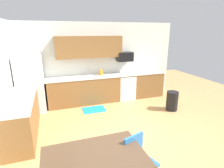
{
  "coord_description": "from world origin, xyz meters",
  "views": [
    {
      "loc": [
        -1.51,
        -3.45,
        2.4
      ],
      "look_at": [
        0.0,
        1.0,
        1.0
      ],
      "focal_mm": 28.54,
      "sensor_mm": 36.0,
      "label": 1
    }
  ],
  "objects_px": {
    "trash_bin": "(172,101)",
    "dining_table": "(95,160)",
    "chair_near_table": "(138,158)",
    "kettle": "(101,73)",
    "microwave": "(125,57)",
    "oven_range": "(125,86)",
    "refrigerator": "(31,84)"
  },
  "relations": [
    {
      "from": "refrigerator",
      "to": "dining_table",
      "type": "bearing_deg",
      "value": -73.38
    },
    {
      "from": "oven_range",
      "to": "kettle",
      "type": "distance_m",
      "value": 1.06
    },
    {
      "from": "trash_bin",
      "to": "microwave",
      "type": "bearing_deg",
      "value": 122.77
    },
    {
      "from": "dining_table",
      "to": "trash_bin",
      "type": "xyz_separation_m",
      "value": [
        3.03,
        2.31,
        -0.4
      ]
    },
    {
      "from": "trash_bin",
      "to": "oven_range",
      "type": "bearing_deg",
      "value": 124.54
    },
    {
      "from": "oven_range",
      "to": "trash_bin",
      "type": "bearing_deg",
      "value": -55.46
    },
    {
      "from": "dining_table",
      "to": "oven_range",
      "type": "bearing_deg",
      "value": 61.42
    },
    {
      "from": "chair_near_table",
      "to": "kettle",
      "type": "height_order",
      "value": "kettle"
    },
    {
      "from": "microwave",
      "to": "trash_bin",
      "type": "relative_size",
      "value": 0.9
    },
    {
      "from": "chair_near_table",
      "to": "kettle",
      "type": "bearing_deg",
      "value": 83.3
    },
    {
      "from": "oven_range",
      "to": "trash_bin",
      "type": "distance_m",
      "value": 1.75
    },
    {
      "from": "microwave",
      "to": "dining_table",
      "type": "height_order",
      "value": "microwave"
    },
    {
      "from": "microwave",
      "to": "dining_table",
      "type": "distance_m",
      "value": 4.43
    },
    {
      "from": "refrigerator",
      "to": "trash_bin",
      "type": "height_order",
      "value": "refrigerator"
    },
    {
      "from": "refrigerator",
      "to": "kettle",
      "type": "height_order",
      "value": "refrigerator"
    },
    {
      "from": "dining_table",
      "to": "chair_near_table",
      "type": "distance_m",
      "value": 0.73
    },
    {
      "from": "dining_table",
      "to": "kettle",
      "type": "xyz_separation_m",
      "value": [
        1.14,
        3.8,
        0.32
      ]
    },
    {
      "from": "trash_bin",
      "to": "chair_near_table",
      "type": "bearing_deg",
      "value": -136.1
    },
    {
      "from": "refrigerator",
      "to": "chair_near_table",
      "type": "xyz_separation_m",
      "value": [
        1.8,
        -3.6,
        -0.36
      ]
    },
    {
      "from": "chair_near_table",
      "to": "trash_bin",
      "type": "relative_size",
      "value": 1.42
    },
    {
      "from": "oven_range",
      "to": "kettle",
      "type": "bearing_deg",
      "value": 176.82
    },
    {
      "from": "microwave",
      "to": "kettle",
      "type": "xyz_separation_m",
      "value": [
        -0.9,
        -0.05,
        -0.51
      ]
    },
    {
      "from": "microwave",
      "to": "chair_near_table",
      "type": "relative_size",
      "value": 0.64
    },
    {
      "from": "oven_range",
      "to": "chair_near_table",
      "type": "distance_m",
      "value": 3.92
    },
    {
      "from": "microwave",
      "to": "chair_near_table",
      "type": "bearing_deg",
      "value": -109.49
    },
    {
      "from": "refrigerator",
      "to": "oven_range",
      "type": "height_order",
      "value": "refrigerator"
    },
    {
      "from": "kettle",
      "to": "trash_bin",
      "type": "bearing_deg",
      "value": -38.23
    },
    {
      "from": "trash_bin",
      "to": "dining_table",
      "type": "bearing_deg",
      "value": -142.73
    },
    {
      "from": "chair_near_table",
      "to": "trash_bin",
      "type": "bearing_deg",
      "value": 43.9
    },
    {
      "from": "refrigerator",
      "to": "oven_range",
      "type": "distance_m",
      "value": 3.16
    },
    {
      "from": "refrigerator",
      "to": "microwave",
      "type": "xyz_separation_m",
      "value": [
        3.14,
        0.18,
        0.67
      ]
    },
    {
      "from": "refrigerator",
      "to": "oven_range",
      "type": "xyz_separation_m",
      "value": [
        3.14,
        0.08,
        -0.41
      ]
    }
  ]
}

